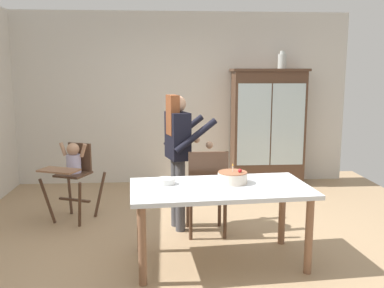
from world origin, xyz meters
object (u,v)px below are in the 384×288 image
Objects in this scene: high_chair_with_toddler at (73,167)px; dining_table at (220,196)px; serving_bowl at (166,181)px; dining_chair_far_side at (207,187)px; adult_person at (178,145)px; birthday_cake at (233,177)px; ceramic_vase at (282,61)px; china_cabinet at (268,127)px.

dining_table is (1.60, -1.26, -0.01)m from high_chair_with_toddler.
high_chair_with_toddler is 5.28× the size of serving_bowl.
serving_bowl is 0.73m from dining_chair_far_side.
high_chair_with_toddler is 1.33m from adult_person.
birthday_cake reaches higher than dining_table.
high_chair_with_toddler is 2.03m from dining_table.
dining_table is 0.65m from dining_chair_far_side.
serving_bowl is at bearing -179.83° from birthday_cake.
birthday_cake is at bearing -164.49° from adult_person.
ceramic_vase is 2.88m from dining_chair_far_side.
birthday_cake is at bearing -114.09° from ceramic_vase.
serving_bowl is at bearing 48.56° from dining_chair_far_side.
adult_person reaches higher than dining_table.
china_cabinet is 1.07× the size of dining_table.
china_cabinet is at bearing 51.40° from high_chair_with_toddler.
ceramic_vase is (0.20, 0.00, 1.03)m from china_cabinet.
ceramic_vase reaches higher than dining_table.
birthday_cake is at bearing -11.02° from high_chair_with_toddler.
ceramic_vase is at bearing -57.93° from adult_person.
dining_chair_far_side is (0.45, 0.54, -0.21)m from serving_bowl.
china_cabinet is at bearing -120.56° from dining_chair_far_side.
dining_chair_far_side is at bearing -146.82° from adult_person.
birthday_cake is at bearing 107.77° from dining_chair_far_side.
adult_person is 0.57m from dining_chair_far_side.
birthday_cake is (0.13, 0.11, 0.15)m from dining_table.
china_cabinet is 1.90× the size of dining_chair_far_side.
high_chair_with_toddler is 1.66m from dining_chair_far_side.
high_chair_with_toddler is at bearing 146.40° from birthday_cake.
china_cabinet is at bearing -178.92° from ceramic_vase.
serving_bowl is at bearing -124.46° from ceramic_vase.
birthday_cake is (-0.99, -2.64, -0.12)m from china_cabinet.
ceramic_vase reaches higher than birthday_cake.
china_cabinet is 3.11m from serving_bowl.
ceramic_vase is 0.28× the size of high_chair_with_toddler.
china_cabinet is 10.14× the size of serving_bowl.
ceramic_vase is 3.32m from dining_table.
high_chair_with_toddler reaches higher than dining_table.
dining_chair_far_side is (-0.05, 0.64, -0.09)m from dining_table.
china_cabinet is 3.11m from high_chair_with_toddler.
dining_chair_far_side reaches higher than serving_bowl.
china_cabinet is 1.92× the size of high_chair_with_toddler.
adult_person is at bearing 121.50° from birthday_cake.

